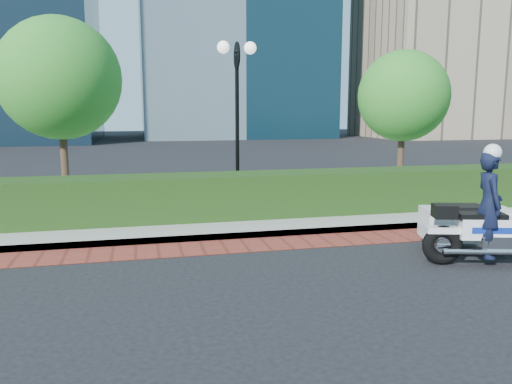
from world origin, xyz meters
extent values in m
plane|color=black|center=(0.00, 0.00, 0.00)|extent=(120.00, 120.00, 0.00)
cube|color=maroon|center=(0.00, 1.50, 0.01)|extent=(60.00, 1.00, 0.01)
cube|color=gray|center=(0.00, 6.00, 0.07)|extent=(60.00, 8.00, 0.15)
cube|color=black|center=(0.00, 3.60, 0.65)|extent=(18.00, 1.20, 1.00)
cylinder|color=black|center=(1.00, 5.20, 0.30)|extent=(0.30, 0.30, 0.30)
cylinder|color=black|center=(1.00, 5.20, 2.15)|extent=(0.10, 0.10, 3.70)
cylinder|color=black|center=(1.00, 5.20, 4.00)|extent=(0.04, 0.70, 0.70)
sphere|color=white|center=(0.65, 5.20, 4.20)|extent=(0.32, 0.32, 0.32)
sphere|color=white|center=(1.35, 5.20, 4.20)|extent=(0.32, 0.32, 0.32)
cylinder|color=#332319|center=(-3.50, 6.50, 1.23)|extent=(0.20, 0.20, 2.17)
sphere|color=#1F681A|center=(-3.50, 6.50, 3.44)|extent=(3.20, 3.20, 3.20)
cylinder|color=#332319|center=(6.50, 6.50, 1.11)|extent=(0.20, 0.20, 1.92)
sphere|color=#1F681A|center=(6.50, 6.50, 3.05)|extent=(2.80, 2.80, 2.80)
torus|color=black|center=(3.44, -0.44, 0.34)|extent=(0.71, 0.38, 0.68)
cube|color=silver|center=(4.34, -0.69, 0.64)|extent=(1.39, 0.68, 0.35)
cube|color=silver|center=(4.29, -0.68, 0.39)|extent=(0.66, 0.55, 0.29)
cube|color=black|center=(4.04, -0.61, 0.85)|extent=(0.83, 0.51, 0.10)
cube|color=black|center=(3.44, -0.44, 0.93)|extent=(0.44, 0.42, 0.23)
cube|color=silver|center=(4.38, 0.21, 0.52)|extent=(1.74, 1.13, 0.57)
cube|color=black|center=(4.28, 0.24, 0.83)|extent=(0.84, 0.69, 0.08)
torus|color=black|center=(4.41, 0.72, 0.26)|extent=(0.54, 0.30, 0.52)
imported|color=black|center=(4.14, -0.64, 1.05)|extent=(0.59, 0.74, 1.79)
sphere|color=white|center=(4.14, -0.64, 1.92)|extent=(0.29, 0.29, 0.29)
camera|label=1|loc=(-1.54, -7.73, 2.60)|focal=35.00mm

